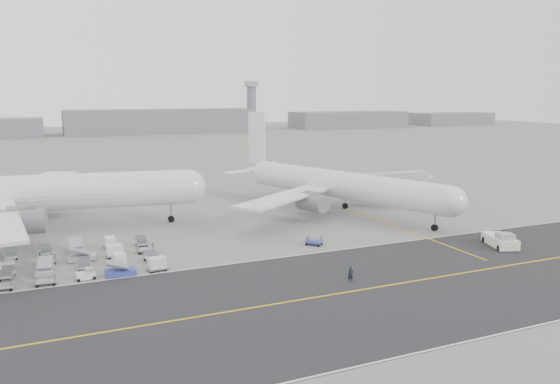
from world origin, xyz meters
name	(u,v)px	position (x,y,z in m)	size (l,w,h in m)	color
ground	(249,257)	(0.00, 0.00, 0.00)	(700.00, 700.00, 0.00)	gray
taxiway	(342,293)	(5.02, -17.98, 0.01)	(220.00, 59.00, 0.03)	#2C2C2E
horizon_buildings	(145,133)	(30.00, 260.00, 0.00)	(520.00, 28.00, 28.00)	slate
control_tower	(251,105)	(100.00, 265.00, 16.25)	(7.00, 7.00, 31.25)	slate
airliner_a	(15,194)	(-30.87, 29.54, 6.40)	(64.24, 63.12, 22.25)	white
airliner_b	(336,184)	(26.60, 22.02, 5.48)	(51.72, 52.65, 19.00)	white
pushback_tug	(501,240)	(37.04, -10.47, 0.99)	(4.95, 8.51, 2.42)	silver
jet_bridge	(393,181)	(42.31, 25.40, 4.63)	(17.72, 4.37, 6.65)	gray
gse_cluster	(81,265)	(-22.32, 5.60, 0.00)	(25.76, 20.45, 1.90)	#9D9DA2
stray_dolly	(314,245)	(11.35, 1.71, 0.00)	(1.53, 2.48, 1.53)	silver
ground_crew_a	(351,274)	(7.88, -15.01, 0.97)	(0.70, 0.46, 1.93)	black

